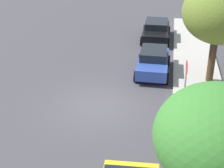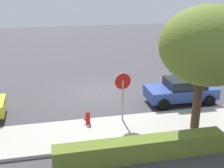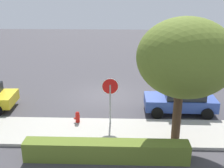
% 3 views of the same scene
% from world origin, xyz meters
% --- Properties ---
extents(ground_plane, '(60.00, 60.00, 0.00)m').
position_xyz_m(ground_plane, '(0.00, 0.00, 0.00)').
color(ground_plane, '#423F44').
extents(sidewalk_curb, '(32.00, 2.68, 0.14)m').
position_xyz_m(sidewalk_curb, '(0.00, 4.95, 0.07)').
color(sidewalk_curb, '#B2ADA3').
rests_on(sidewalk_curb, ground_plane).
extents(stop_sign, '(0.82, 0.08, 2.51)m').
position_xyz_m(stop_sign, '(-0.49, 4.09, 1.73)').
color(stop_sign, gray).
rests_on(stop_sign, ground_plane).
extents(parked_car_blue, '(3.87, 1.95, 1.41)m').
position_xyz_m(parked_car_blue, '(-4.33, 2.40, 0.74)').
color(parked_car_blue, '#2D479E').
rests_on(parked_car_blue, ground_plane).
extents(street_tree_far, '(4.00, 4.00, 5.60)m').
position_xyz_m(street_tree_far, '(-3.62, 5.73, 3.94)').
color(street_tree_far, '#422D1E').
rests_on(street_tree_far, ground_plane).
extents(fire_hydrant, '(0.30, 0.22, 0.72)m').
position_xyz_m(fire_hydrant, '(1.18, 4.07, 0.36)').
color(fire_hydrant, red).
rests_on(fire_hydrant, ground_plane).
extents(front_yard_hedge, '(6.64, 0.69, 0.83)m').
position_xyz_m(front_yard_hedge, '(-0.45, 7.13, 0.42)').
color(front_yard_hedge, olive).
rests_on(front_yard_hedge, ground_plane).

